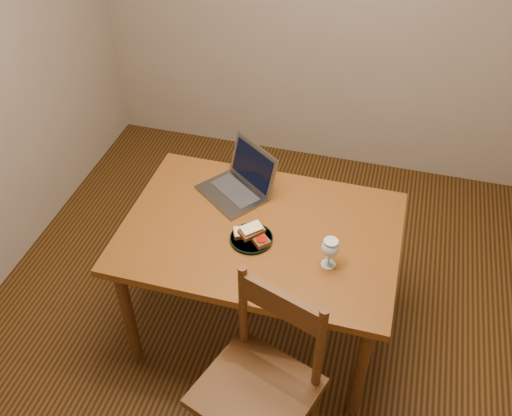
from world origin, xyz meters
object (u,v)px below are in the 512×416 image
(table, at_px, (260,242))
(laptop, at_px, (241,181))
(plate, at_px, (251,239))
(chair, at_px, (260,379))
(milk_glass, at_px, (330,253))

(table, height_order, laptop, laptop)
(table, distance_m, plate, 0.12)
(laptop, bearing_deg, chair, -32.43)
(chair, height_order, laptop, laptop)
(table, bearing_deg, plate, -105.31)
(table, bearing_deg, milk_glass, -21.55)
(table, bearing_deg, chair, -75.03)
(table, xyz_separation_m, plate, (-0.02, -0.08, 0.09))
(chair, bearing_deg, plate, 128.00)
(plate, height_order, laptop, laptop)
(chair, height_order, milk_glass, chair)
(table, relative_size, chair, 2.29)
(laptop, bearing_deg, plate, -29.43)
(plate, xyz_separation_m, laptop, (-0.15, 0.33, 0.05))
(chair, bearing_deg, table, 123.99)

